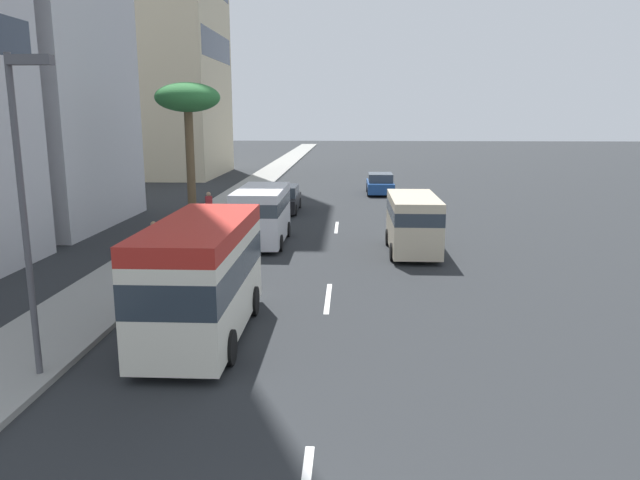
{
  "coord_description": "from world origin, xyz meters",
  "views": [
    {
      "loc": [
        -4.87,
        -0.65,
        5.74
      ],
      "look_at": [
        17.1,
        0.44,
        1.12
      ],
      "focal_mm": 33.63,
      "sensor_mm": 36.0,
      "label": 1
    }
  ],
  "objects_px": {
    "van_second": "(262,212)",
    "pedestrian_mid_block": "(154,241)",
    "palm_tree": "(188,102)",
    "street_lamp": "(26,183)",
    "van_third": "(413,220)",
    "car_fourth": "(283,199)",
    "pedestrian_near_lamp": "(209,207)",
    "minibus_lead": "(202,274)",
    "car_fifth": "(380,184)"
  },
  "relations": [
    {
      "from": "minibus_lead",
      "to": "palm_tree",
      "type": "xyz_separation_m",
      "value": [
        14.4,
        4.02,
        4.63
      ]
    },
    {
      "from": "car_fifth",
      "to": "palm_tree",
      "type": "height_order",
      "value": "palm_tree"
    },
    {
      "from": "van_second",
      "to": "palm_tree",
      "type": "bearing_deg",
      "value": -125.38
    },
    {
      "from": "van_third",
      "to": "car_fifth",
      "type": "height_order",
      "value": "van_third"
    },
    {
      "from": "van_third",
      "to": "car_fourth",
      "type": "distance_m",
      "value": 12.66
    },
    {
      "from": "car_fifth",
      "to": "pedestrian_mid_block",
      "type": "height_order",
      "value": "pedestrian_mid_block"
    },
    {
      "from": "car_fourth",
      "to": "street_lamp",
      "type": "xyz_separation_m",
      "value": [
        -23.64,
        2.69,
        3.62
      ]
    },
    {
      "from": "van_second",
      "to": "pedestrian_near_lamp",
      "type": "height_order",
      "value": "van_second"
    },
    {
      "from": "pedestrian_mid_block",
      "to": "palm_tree",
      "type": "distance_m",
      "value": 9.13
    },
    {
      "from": "minibus_lead",
      "to": "pedestrian_mid_block",
      "type": "relative_size",
      "value": 3.7
    },
    {
      "from": "minibus_lead",
      "to": "car_fourth",
      "type": "bearing_deg",
      "value": -179.46
    },
    {
      "from": "pedestrian_mid_block",
      "to": "street_lamp",
      "type": "height_order",
      "value": "street_lamp"
    },
    {
      "from": "pedestrian_near_lamp",
      "to": "pedestrian_mid_block",
      "type": "bearing_deg",
      "value": 61.1
    },
    {
      "from": "street_lamp",
      "to": "car_fourth",
      "type": "bearing_deg",
      "value": -6.5
    },
    {
      "from": "car_fourth",
      "to": "street_lamp",
      "type": "relative_size",
      "value": 0.68
    },
    {
      "from": "car_fifth",
      "to": "pedestrian_near_lamp",
      "type": "bearing_deg",
      "value": 145.89
    },
    {
      "from": "van_second",
      "to": "pedestrian_mid_block",
      "type": "bearing_deg",
      "value": -35.97
    },
    {
      "from": "minibus_lead",
      "to": "palm_tree",
      "type": "bearing_deg",
      "value": -164.39
    },
    {
      "from": "minibus_lead",
      "to": "car_fifth",
      "type": "xyz_separation_m",
      "value": [
        29.23,
        -6.05,
        -0.95
      ]
    },
    {
      "from": "pedestrian_near_lamp",
      "to": "street_lamp",
      "type": "relative_size",
      "value": 0.25
    },
    {
      "from": "car_fourth",
      "to": "pedestrian_near_lamp",
      "type": "distance_m",
      "value": 6.43
    },
    {
      "from": "pedestrian_mid_block",
      "to": "street_lamp",
      "type": "bearing_deg",
      "value": 16.6
    },
    {
      "from": "van_third",
      "to": "minibus_lead",
      "type": "bearing_deg",
      "value": 147.35
    },
    {
      "from": "van_third",
      "to": "car_fourth",
      "type": "height_order",
      "value": "van_third"
    },
    {
      "from": "van_third",
      "to": "street_lamp",
      "type": "xyz_separation_m",
      "value": [
        -12.9,
        9.37,
        2.97
      ]
    },
    {
      "from": "pedestrian_mid_block",
      "to": "street_lamp",
      "type": "xyz_separation_m",
      "value": [
        -9.72,
        -0.65,
        3.28
      ]
    },
    {
      "from": "minibus_lead",
      "to": "car_fifth",
      "type": "bearing_deg",
      "value": 168.31
    },
    {
      "from": "van_third",
      "to": "car_fifth",
      "type": "distance_m",
      "value": 19.13
    },
    {
      "from": "minibus_lead",
      "to": "van_second",
      "type": "bearing_deg",
      "value": -179.39
    },
    {
      "from": "pedestrian_near_lamp",
      "to": "street_lamp",
      "type": "bearing_deg",
      "value": 63.64
    },
    {
      "from": "car_fourth",
      "to": "car_fifth",
      "type": "relative_size",
      "value": 1.1
    },
    {
      "from": "palm_tree",
      "to": "street_lamp",
      "type": "relative_size",
      "value": 1.04
    },
    {
      "from": "van_second",
      "to": "car_fifth",
      "type": "bearing_deg",
      "value": 160.68
    },
    {
      "from": "pedestrian_mid_block",
      "to": "palm_tree",
      "type": "bearing_deg",
      "value": -163.44
    },
    {
      "from": "minibus_lead",
      "to": "car_fifth",
      "type": "relative_size",
      "value": 1.47
    },
    {
      "from": "pedestrian_near_lamp",
      "to": "van_second",
      "type": "bearing_deg",
      "value": 103.86
    },
    {
      "from": "car_fourth",
      "to": "car_fifth",
      "type": "bearing_deg",
      "value": 143.31
    },
    {
      "from": "street_lamp",
      "to": "van_second",
      "type": "bearing_deg",
      "value": -10.85
    },
    {
      "from": "minibus_lead",
      "to": "van_second",
      "type": "xyz_separation_m",
      "value": [
        11.63,
        0.12,
        -0.24
      ]
    },
    {
      "from": "van_second",
      "to": "car_fourth",
      "type": "xyz_separation_m",
      "value": [
        9.23,
        0.07,
        -0.71
      ]
    },
    {
      "from": "palm_tree",
      "to": "pedestrian_near_lamp",
      "type": "bearing_deg",
      "value": -35.08
    },
    {
      "from": "van_second",
      "to": "van_third",
      "type": "xyz_separation_m",
      "value": [
        -1.52,
        -6.61,
        -0.06
      ]
    },
    {
      "from": "van_second",
      "to": "palm_tree",
      "type": "xyz_separation_m",
      "value": [
        2.77,
        3.9,
        4.87
      ]
    },
    {
      "from": "minibus_lead",
      "to": "pedestrian_near_lamp",
      "type": "bearing_deg",
      "value": -167.47
    },
    {
      "from": "van_second",
      "to": "van_third",
      "type": "height_order",
      "value": "van_second"
    },
    {
      "from": "van_third",
      "to": "palm_tree",
      "type": "relative_size",
      "value": 0.69
    },
    {
      "from": "pedestrian_near_lamp",
      "to": "pedestrian_mid_block",
      "type": "xyz_separation_m",
      "value": [
        -8.36,
        0.14,
        -0.03
      ]
    },
    {
      "from": "car_fifth",
      "to": "pedestrian_near_lamp",
      "type": "relative_size",
      "value": 2.45
    },
    {
      "from": "minibus_lead",
      "to": "street_lamp",
      "type": "bearing_deg",
      "value": -46.06
    },
    {
      "from": "car_fourth",
      "to": "pedestrian_mid_block",
      "type": "xyz_separation_m",
      "value": [
        -13.92,
        3.34,
        0.34
      ]
    }
  ]
}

